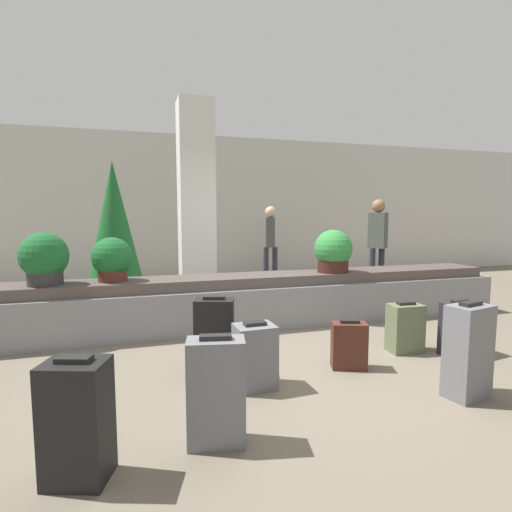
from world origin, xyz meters
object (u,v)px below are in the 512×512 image
(suitcase_1, at_px, (349,345))
(potted_plant_0, at_px, (112,260))
(suitcase_3, at_px, (458,328))
(suitcase_4, at_px, (216,392))
(traveler_0, at_px, (378,237))
(decorated_tree, at_px, (114,231))
(potted_plant_2, at_px, (44,259))
(suitcase_0, at_px, (77,421))
(pillar, at_px, (196,207))
(potted_plant_1, at_px, (333,252))
(suitcase_2, at_px, (255,356))
(traveler_1, at_px, (271,238))
(suitcase_7, at_px, (468,351))
(suitcase_5, at_px, (405,328))
(suitcase_6, at_px, (214,336))

(suitcase_1, distance_m, potted_plant_0, 2.91)
(potted_plant_0, bearing_deg, suitcase_3, -26.23)
(suitcase_1, relative_size, suitcase_3, 0.81)
(suitcase_1, xyz_separation_m, suitcase_3, (1.30, 0.00, 0.06))
(suitcase_4, height_order, traveler_0, traveler_0)
(decorated_tree, bearing_deg, suitcase_3, -41.97)
(potted_plant_2, height_order, traveler_0, traveler_0)
(suitcase_4, distance_m, potted_plant_2, 3.01)
(suitcase_3, bearing_deg, suitcase_0, -173.96)
(pillar, distance_m, potted_plant_1, 2.22)
(suitcase_2, height_order, potted_plant_1, potted_plant_1)
(suitcase_1, distance_m, suitcase_4, 1.73)
(traveler_0, bearing_deg, potted_plant_0, -104.80)
(suitcase_2, distance_m, traveler_0, 4.87)
(suitcase_2, relative_size, traveler_1, 0.35)
(suitcase_1, relative_size, suitcase_7, 0.60)
(suitcase_2, bearing_deg, pillar, 87.92)
(potted_plant_0, bearing_deg, suitcase_2, -57.04)
(suitcase_0, bearing_deg, suitcase_4, 27.01)
(suitcase_7, bearing_deg, pillar, 100.93)
(suitcase_5, bearing_deg, suitcase_3, -22.77)
(suitcase_2, distance_m, potted_plant_2, 2.75)
(suitcase_7, xyz_separation_m, potted_plant_0, (-2.83, 2.55, 0.56))
(suitcase_7, height_order, potted_plant_0, potted_plant_0)
(suitcase_0, distance_m, potted_plant_1, 4.02)
(suitcase_0, relative_size, suitcase_5, 1.30)
(suitcase_4, xyz_separation_m, traveler_0, (3.91, 4.11, 0.71))
(potted_plant_1, bearing_deg, pillar, 142.79)
(suitcase_4, height_order, decorated_tree, decorated_tree)
(traveler_0, height_order, traveler_1, traveler_0)
(pillar, bearing_deg, suitcase_0, -107.70)
(suitcase_4, distance_m, potted_plant_1, 3.37)
(suitcase_1, distance_m, traveler_0, 4.12)
(suitcase_3, xyz_separation_m, suitcase_4, (-2.77, -0.89, 0.07))
(traveler_0, bearing_deg, suitcase_5, -60.93)
(potted_plant_1, xyz_separation_m, potted_plant_2, (-3.61, 0.04, 0.01))
(potted_plant_1, distance_m, traveler_0, 2.37)
(suitcase_2, relative_size, traveler_0, 0.33)
(suitcase_0, xyz_separation_m, traveler_0, (4.71, 4.23, 0.72))
(potted_plant_0, bearing_deg, suitcase_4, -74.17)
(suitcase_3, bearing_deg, suitcase_7, -139.92)
(pillar, height_order, traveler_1, pillar)
(pillar, bearing_deg, suitcase_3, -51.50)
(suitcase_2, xyz_separation_m, suitcase_6, (-0.27, 0.42, 0.08))
(potted_plant_0, bearing_deg, pillar, 44.81)
(suitcase_0, bearing_deg, suitcase_1, 42.21)
(suitcase_3, distance_m, decorated_tree, 4.87)
(suitcase_3, relative_size, traveler_1, 0.36)
(suitcase_5, distance_m, suitcase_7, 1.08)
(potted_plant_1, height_order, traveler_1, traveler_1)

